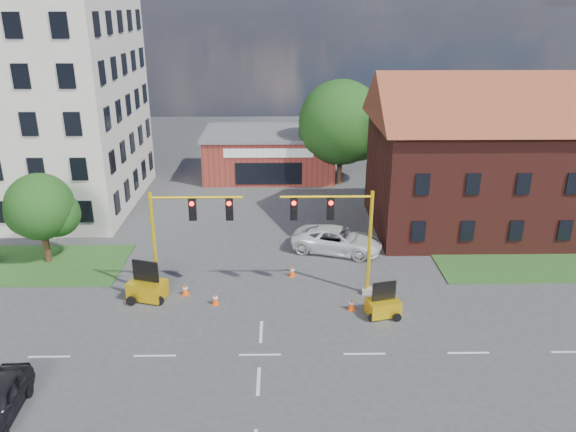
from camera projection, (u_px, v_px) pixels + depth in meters
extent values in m
plane|color=#3C3C3F|center=(260.00, 355.00, 26.73)|extent=(120.00, 120.00, 0.00)
cube|color=#26551F|center=(549.00, 268.00, 35.39)|extent=(14.00, 4.00, 0.08)
cube|color=silver|center=(8.00, 81.00, 43.43)|extent=(18.00, 15.00, 20.00)
cube|color=maroon|center=(269.00, 155.00, 54.05)|extent=(12.00, 8.00, 4.00)
cube|color=#5C5C5E|center=(269.00, 133.00, 53.29)|extent=(12.40, 8.40, 0.30)
cube|color=silver|center=(268.00, 153.00, 49.84)|extent=(8.00, 0.10, 0.80)
cube|color=black|center=(269.00, 174.00, 50.51)|extent=(6.00, 0.10, 2.00)
cube|color=#4E1D17|center=(515.00, 176.00, 40.52)|extent=(20.00, 10.00, 8.00)
cylinder|color=#342213|center=(340.00, 162.00, 51.33)|extent=(0.44, 0.44, 4.06)
sphere|color=#1C4615|center=(341.00, 122.00, 50.02)|extent=(7.59, 7.59, 7.59)
sphere|color=#1C4615|center=(357.00, 132.00, 50.65)|extent=(5.32, 5.32, 5.32)
cylinder|color=#342213|center=(46.00, 243.00, 35.85)|extent=(0.44, 0.44, 2.70)
sphere|color=#1C4615|center=(40.00, 207.00, 34.98)|extent=(4.22, 4.22, 4.22)
sphere|color=#1C4615|center=(57.00, 214.00, 35.49)|extent=(2.95, 2.95, 2.95)
cube|color=gray|center=(159.00, 292.00, 32.19)|extent=(0.60, 0.60, 0.30)
cylinder|color=yellow|center=(154.00, 245.00, 31.14)|extent=(0.20, 0.20, 6.20)
cylinder|color=yellow|center=(196.00, 197.00, 30.18)|extent=(5.00, 0.14, 0.14)
cube|color=black|center=(193.00, 210.00, 30.43)|extent=(0.40, 0.32, 1.20)
cube|color=black|center=(229.00, 209.00, 30.46)|extent=(0.40, 0.32, 1.20)
sphere|color=#FF0C07|center=(192.00, 204.00, 30.12)|extent=(0.24, 0.24, 0.24)
cube|color=gray|center=(367.00, 291.00, 32.37)|extent=(0.60, 0.60, 0.30)
cylinder|color=yellow|center=(370.00, 244.00, 31.32)|extent=(0.20, 0.20, 6.20)
cylinder|color=yellow|center=(326.00, 197.00, 30.29)|extent=(5.00, 0.14, 0.14)
cube|color=black|center=(330.00, 209.00, 30.54)|extent=(0.40, 0.32, 1.20)
cube|color=black|center=(294.00, 209.00, 30.51)|extent=(0.40, 0.32, 1.20)
sphere|color=#FF0C07|center=(331.00, 203.00, 30.23)|extent=(0.24, 0.24, 0.24)
cube|color=yellow|center=(147.00, 289.00, 31.56)|extent=(2.29, 1.85, 0.99)
cube|color=black|center=(146.00, 271.00, 31.15)|extent=(1.51, 0.58, 1.21)
cube|color=yellow|center=(383.00, 307.00, 29.91)|extent=(1.90, 1.49, 0.84)
cube|color=black|center=(384.00, 291.00, 29.56)|extent=(1.29, 0.42, 1.03)
cube|color=#FF4C0D|center=(186.00, 294.00, 32.22)|extent=(0.38, 0.38, 0.04)
cone|color=#FF4C0D|center=(185.00, 289.00, 32.11)|extent=(0.40, 0.40, 0.70)
cylinder|color=silver|center=(185.00, 288.00, 32.08)|extent=(0.27, 0.27, 0.09)
cube|color=#FF4C0D|center=(216.00, 304.00, 31.21)|extent=(0.38, 0.38, 0.04)
cone|color=#FF4C0D|center=(215.00, 299.00, 31.09)|extent=(0.40, 0.40, 0.70)
cylinder|color=silver|center=(215.00, 298.00, 31.06)|extent=(0.27, 0.27, 0.09)
cube|color=#FF4C0D|center=(351.00, 309.00, 30.65)|extent=(0.38, 0.38, 0.04)
cone|color=#FF4C0D|center=(351.00, 304.00, 30.54)|extent=(0.40, 0.40, 0.70)
cylinder|color=silver|center=(352.00, 303.00, 30.51)|extent=(0.27, 0.27, 0.09)
cube|color=#FF4C0D|center=(292.00, 276.00, 34.41)|extent=(0.38, 0.38, 0.04)
cone|color=#FF4C0D|center=(292.00, 271.00, 34.30)|extent=(0.40, 0.40, 0.70)
cylinder|color=silver|center=(292.00, 270.00, 34.27)|extent=(0.27, 0.27, 0.09)
imported|color=white|center=(337.00, 240.00, 37.58)|extent=(6.54, 4.42, 1.66)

